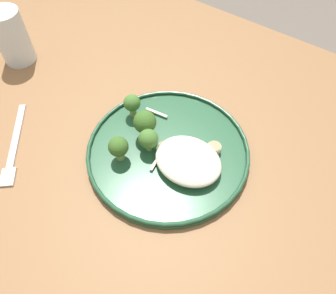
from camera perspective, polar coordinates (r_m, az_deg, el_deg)
ground at (r=1.27m, az=-3.28°, el=-20.70°), size 6.00×6.00×0.00m
wooden_dining_table at (r=0.66m, az=-5.96°, el=-5.41°), size 1.40×1.00×0.74m
dinner_plate at (r=0.58m, az=0.00°, el=-0.66°), size 0.29×0.29×0.02m
noodle_bed at (r=0.55m, az=3.56°, el=-2.40°), size 0.12×0.10×0.03m
seared_scallop_tilted_round at (r=0.57m, az=3.35°, el=-0.75°), size 0.04×0.04×0.01m
seared_scallop_right_edge at (r=0.55m, az=3.50°, el=-2.51°), size 0.03×0.03×0.02m
seared_scallop_half_hidden at (r=0.58m, az=8.08°, el=-0.15°), size 0.02×0.02×0.01m
seared_scallop_front_small at (r=0.57m, az=-0.26°, el=-0.43°), size 0.03×0.03×0.02m
broccoli_floret_beside_noodles at (r=0.57m, az=-4.29°, el=4.42°), size 0.04×0.04×0.06m
broccoli_floret_split_head at (r=0.55m, az=-8.68°, el=-0.08°), size 0.03×0.03×0.05m
broccoli_floret_center_pile at (r=0.56m, az=-3.47°, el=1.38°), size 0.04×0.04×0.05m
broccoli_floret_rear_charred at (r=0.61m, az=-6.33°, el=7.57°), size 0.03×0.03×0.05m
onion_sliver_curled_piece at (r=0.63m, az=-2.02°, el=6.03°), size 0.05×0.01×0.00m
onion_sliver_pale_crescent at (r=0.56m, az=-2.08°, el=-2.50°), size 0.01×0.04×0.00m
water_glass at (r=0.81m, az=-25.56°, el=16.65°), size 0.07×0.07×0.12m
dinner_fork at (r=0.66m, az=-25.33°, el=0.22°), size 0.14×0.15×0.00m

